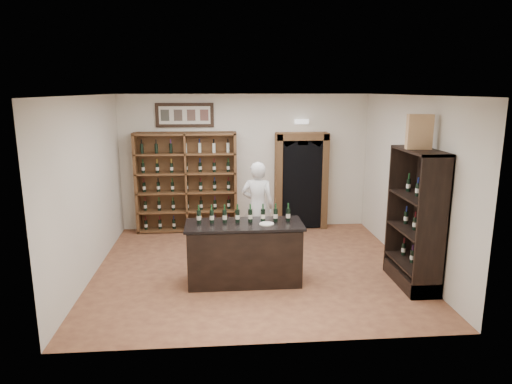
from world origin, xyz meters
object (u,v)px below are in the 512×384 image
tasting_counter (244,253)px  side_cabinet (416,239)px  wine_shelf (187,182)px  wine_crate (419,132)px  counter_bottle_0 (199,217)px  shopkeeper (258,206)px

tasting_counter → side_cabinet: size_ratio=0.85×
wine_shelf → wine_crate: bearing=-40.5°
side_cabinet → counter_bottle_0: bearing=173.8°
wine_shelf → wine_crate: size_ratio=4.17×
wine_shelf → wine_crate: wine_crate is taller
side_cabinet → wine_crate: 1.71m
wine_shelf → shopkeeper: bearing=-43.8°
counter_bottle_0 → tasting_counter: bearing=-5.8°
tasting_counter → counter_bottle_0: bearing=174.2°
counter_bottle_0 → wine_crate: 3.65m
tasting_counter → wine_crate: wine_crate is taller
tasting_counter → counter_bottle_0: 0.95m
wine_shelf → shopkeeper: wine_shelf is taller
counter_bottle_0 → side_cabinet: bearing=-6.2°
shopkeeper → wine_crate: 3.34m
wine_shelf → side_cabinet: 5.02m
wine_shelf → tasting_counter: bearing=-69.4°
tasting_counter → side_cabinet: 2.75m
wine_shelf → shopkeeper: (1.45, -1.39, -0.22)m
tasting_counter → side_cabinet: bearing=-6.3°
shopkeeper → wine_crate: bearing=155.6°
counter_bottle_0 → side_cabinet: (3.44, -0.37, -0.35)m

